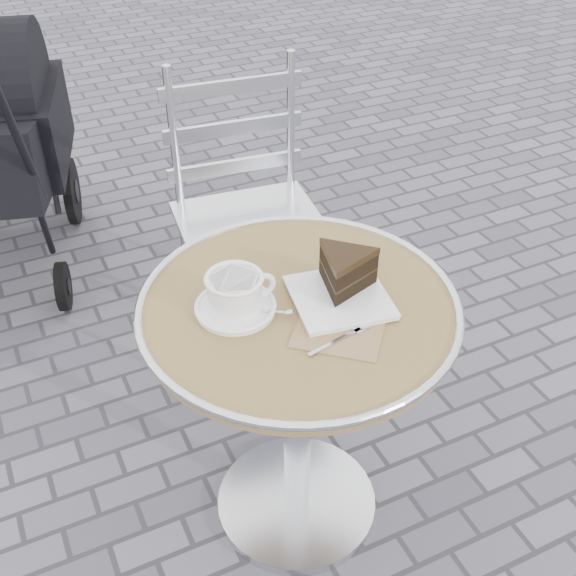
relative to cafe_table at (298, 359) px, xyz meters
name	(u,v)px	position (x,y,z in m)	size (l,w,h in m)	color
ground	(296,505)	(0.00, 0.00, -0.57)	(80.00, 80.00, 0.00)	slate
cafe_table	(298,359)	(0.00, 0.00, 0.00)	(0.72, 0.72, 0.74)	silver
cappuccino_set	(236,296)	(-0.13, 0.04, 0.20)	(0.19, 0.17, 0.09)	white
cake_plate_set	(344,277)	(0.10, -0.01, 0.21)	(0.29, 0.32, 0.11)	#926F50
bistro_chair	(243,184)	(0.17, 0.75, 0.04)	(0.49, 0.49, 0.98)	silver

